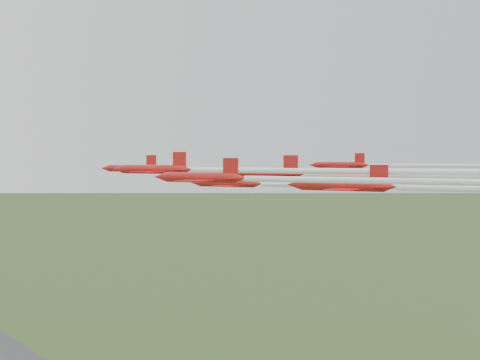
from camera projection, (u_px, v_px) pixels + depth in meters
jet_lead at (229, 169)px, 81.24m from camera, size 27.26×54.64×2.45m
jet_row2_left at (263, 170)px, 66.36m from camera, size 26.83×52.21×2.62m
jet_row2_right at (286, 185)px, 88.35m from camera, size 22.37×43.40×2.83m
jet_row3_left at (321, 180)px, 52.76m from camera, size 22.00×47.24×2.40m
jet_row3_mid at (373, 175)px, 69.06m from camera, size 23.16×57.91×2.92m
jet_row3_right at (408, 165)px, 92.89m from camera, size 18.39×45.92×2.44m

